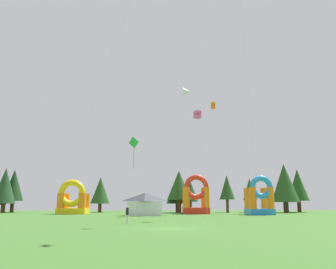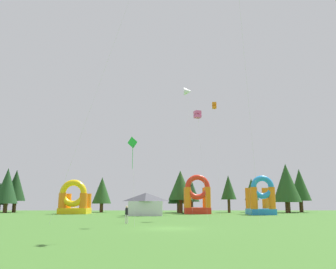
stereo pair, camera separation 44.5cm
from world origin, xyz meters
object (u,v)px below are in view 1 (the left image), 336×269
kite_orange_box (213,106)px  festival_tent (145,204)px  kite_green_diamond (134,144)px  kite_white_delta (187,92)px  inflatable_red_slide (73,202)px  person_midfield (127,213)px  inflatable_orange_dome (196,199)px  inflatable_yellow_castle (260,200)px  kite_pink_box (197,115)px

kite_orange_box → festival_tent: (-12.52, -6.97, -18.43)m
kite_green_diamond → kite_orange_box: bearing=68.2°
kite_white_delta → inflatable_red_slide: size_ratio=3.60×
kite_green_diamond → festival_tent: (0.01, 24.39, -5.81)m
person_midfield → inflatable_red_slide: (-12.65, 28.22, 1.12)m
inflatable_orange_dome → festival_tent: 12.12m
kite_orange_box → inflatable_yellow_castle: (7.14, -3.26, -17.81)m
person_midfield → festival_tent: festival_tent is taller
kite_orange_box → festival_tent: bearing=-150.9°
inflatable_yellow_castle → festival_tent: (-19.66, -3.71, -0.62)m
kite_green_diamond → festival_tent: kite_green_diamond is taller
inflatable_orange_dome → inflatable_red_slide: bearing=179.5°
kite_pink_box → kite_orange_box: bearing=75.4°
inflatable_red_slide → kite_white_delta: bearing=-16.9°
kite_pink_box → inflatable_red_slide: bearing=134.4°
kite_orange_box → kite_pink_box: bearing=-104.6°
inflatable_orange_dome → person_midfield: bearing=-109.6°
person_midfield → kite_white_delta: bearing=49.1°
kite_white_delta → person_midfield: kite_white_delta is taller
kite_pink_box → person_midfield: 16.36m
kite_pink_box → kite_orange_box: 21.86m
kite_pink_box → kite_white_delta: kite_white_delta is taller
person_midfield → festival_tent: bearing=66.5°
inflatable_yellow_castle → kite_white_delta: bearing=-171.9°
kite_orange_box → festival_tent: kite_orange_box is taller
kite_white_delta → festival_tent: kite_white_delta is taller
kite_white_delta → inflatable_yellow_castle: size_ratio=3.36×
festival_tent → kite_orange_box: bearing=29.1°
kite_orange_box → inflatable_red_slide: 31.78m
inflatable_yellow_castle → inflatable_orange_dome: 11.44m
kite_white_delta → person_midfield: bearing=-110.1°
kite_pink_box → inflatable_yellow_castle: size_ratio=2.10×
kite_pink_box → inflatable_orange_dome: bearing=85.2°
inflatable_red_slide → inflatable_orange_dome: bearing=-0.5°
inflatable_red_slide → festival_tent: bearing=-31.0°
kite_pink_box → kite_orange_box: size_ratio=0.66×
kite_green_diamond → inflatable_orange_dome: bearing=74.4°
kite_pink_box → inflatable_yellow_castle: bearing=53.7°
kite_green_diamond → inflatable_yellow_castle: kite_green_diamond is taller
kite_orange_box → inflatable_yellow_castle: kite_orange_box is taller
inflatable_yellow_castle → kite_green_diamond: bearing=-125.0°
inflatable_yellow_castle → festival_tent: bearing=-169.3°
kite_pink_box → festival_tent: 18.96m
kite_white_delta → inflatable_red_slide: kite_white_delta is taller
kite_pink_box → kite_green_diamond: bearing=-123.0°
person_midfield → kite_orange_box: bearing=42.7°
person_midfield → kite_pink_box: bearing=19.2°
kite_white_delta → kite_green_diamond: kite_white_delta is taller
kite_green_diamond → inflatable_red_slide: size_ratio=1.32×
person_midfield → kite_green_diamond: bearing=-98.7°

